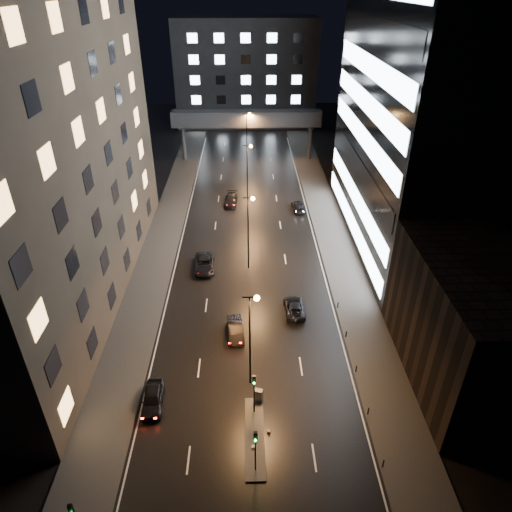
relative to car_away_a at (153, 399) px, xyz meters
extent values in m
plane|color=black|center=(8.67, 34.40, -0.75)|extent=(160.00, 160.00, 0.00)
cube|color=#383533|center=(-3.83, 29.40, -0.68)|extent=(5.00, 110.00, 0.15)
cube|color=#383533|center=(21.17, 29.40, -0.68)|extent=(5.00, 110.00, 0.15)
cube|color=#2D2319|center=(-13.83, 18.40, 19.25)|extent=(15.00, 48.00, 40.00)
cube|color=black|center=(28.67, 3.40, 5.25)|extent=(10.00, 18.00, 12.00)
cube|color=black|center=(33.67, 30.40, 21.75)|extent=(20.00, 36.00, 45.00)
cube|color=#333335|center=(8.67, 92.40, 11.75)|extent=(34.00, 14.00, 25.00)
cube|color=#333335|center=(8.67, 64.40, 7.75)|extent=(30.00, 3.00, 3.00)
cylinder|color=#333335|center=(-4.33, 64.40, 2.75)|extent=(0.80, 0.80, 7.00)
cylinder|color=#333335|center=(21.67, 64.40, 2.75)|extent=(0.80, 0.80, 7.00)
cube|color=#383533|center=(8.97, -3.60, -0.68)|extent=(1.60, 8.00, 0.15)
cylinder|color=black|center=(8.97, -1.10, 1.15)|extent=(0.12, 0.12, 3.50)
cube|color=black|center=(8.97, -1.10, 3.35)|extent=(0.28, 0.22, 0.90)
sphere|color=#0CFF33|center=(8.97, -1.24, 3.07)|extent=(0.18, 0.18, 0.18)
cylinder|color=black|center=(8.97, -6.60, 1.15)|extent=(0.12, 0.12, 3.50)
cube|color=black|center=(8.97, -6.60, 3.35)|extent=(0.28, 0.22, 0.90)
sphere|color=#0CFF33|center=(8.97, -6.74, 3.07)|extent=(0.18, 0.18, 0.18)
cube|color=black|center=(-2.83, -11.60, 3.20)|extent=(0.28, 0.22, 0.90)
cylinder|color=black|center=(18.87, -6.60, -0.30)|extent=(0.12, 0.12, 0.90)
cylinder|color=black|center=(18.87, -1.60, -0.30)|extent=(0.12, 0.12, 0.90)
cylinder|color=black|center=(18.87, 3.40, -0.30)|extent=(0.12, 0.12, 0.90)
cylinder|color=black|center=(18.87, 8.40, -0.30)|extent=(0.12, 0.12, 0.90)
cylinder|color=black|center=(18.87, 13.40, -0.30)|extent=(0.12, 0.12, 0.90)
cylinder|color=black|center=(8.67, 2.40, 4.25)|extent=(0.18, 0.18, 10.00)
cylinder|color=black|center=(8.67, 2.40, 9.25)|extent=(1.20, 0.12, 0.12)
sphere|color=#FF9E38|center=(9.27, 2.40, 9.15)|extent=(0.50, 0.50, 0.50)
cylinder|color=black|center=(8.67, 22.40, 4.25)|extent=(0.18, 0.18, 10.00)
cylinder|color=black|center=(8.67, 22.40, 9.25)|extent=(1.20, 0.12, 0.12)
sphere|color=#FF9E38|center=(9.27, 22.40, 9.15)|extent=(0.50, 0.50, 0.50)
cylinder|color=black|center=(8.67, 42.40, 4.25)|extent=(0.18, 0.18, 10.00)
cylinder|color=black|center=(8.67, 42.40, 9.25)|extent=(1.20, 0.12, 0.12)
sphere|color=#FF9E38|center=(9.27, 42.40, 9.15)|extent=(0.50, 0.50, 0.50)
cylinder|color=black|center=(8.67, 62.40, 4.25)|extent=(0.18, 0.18, 10.00)
cylinder|color=black|center=(8.67, 62.40, 9.25)|extent=(1.20, 0.12, 0.12)
sphere|color=#FF9E38|center=(9.27, 62.40, 9.15)|extent=(0.50, 0.50, 0.50)
imported|color=black|center=(0.00, 0.00, 0.00)|extent=(2.03, 4.52, 1.51)
imported|color=black|center=(7.17, 9.18, -0.02)|extent=(2.02, 4.58, 1.46)
imported|color=black|center=(2.94, 22.21, 0.00)|extent=(2.85, 5.60, 1.52)
imported|color=black|center=(5.89, 42.27, -0.02)|extent=(2.37, 5.17, 1.46)
imported|color=black|center=(13.80, 12.95, -0.11)|extent=(2.28, 4.71, 1.29)
imported|color=black|center=(16.99, 39.70, -0.09)|extent=(2.16, 4.67, 1.32)
cube|color=#464649|center=(9.37, 0.10, 0.07)|extent=(0.82, 0.65, 1.34)
cone|color=red|center=(8.83, -4.72, -0.50)|extent=(0.40, 0.40, 0.50)
cone|color=orange|center=(10.15, -3.25, -0.49)|extent=(0.41, 0.41, 0.52)
camera|label=1|loc=(8.54, -28.06, 31.90)|focal=32.00mm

